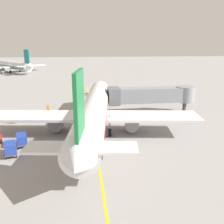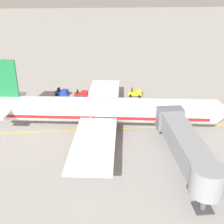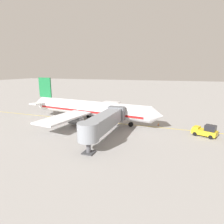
{
  "view_description": "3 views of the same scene",
  "coord_description": "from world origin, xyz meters",
  "px_view_note": "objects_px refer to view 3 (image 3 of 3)",
  "views": [
    {
      "loc": [
        -1.54,
        -34.33,
        12.79
      ],
      "look_at": [
        2.63,
        -0.24,
        3.15
      ],
      "focal_mm": 39.79,
      "sensor_mm": 36.0,
      "label": 1
    },
    {
      "loc": [
        39.0,
        -1.68,
        20.94
      ],
      "look_at": [
        1.89,
        1.43,
        3.71
      ],
      "focal_mm": 46.47,
      "sensor_mm": 36.0,
      "label": 2
    },
    {
      "loc": [
        42.23,
        22.01,
        12.7
      ],
      "look_at": [
        -0.62,
        6.46,
        2.57
      ],
      "focal_mm": 30.38,
      "sensor_mm": 36.0,
      "label": 3
    }
  ],
  "objects_px": {
    "baggage_tug_lead": "(128,110)",
    "safety_cone_nose_left": "(158,124)",
    "baggage_tug_trailing": "(97,108)",
    "jet_bridge": "(104,121)",
    "baggage_cart_second_in_train": "(84,108)",
    "safety_cone_nose_right": "(144,118)",
    "baggage_cart_front": "(91,109)",
    "parked_airliner": "(89,108)",
    "ground_crew_wing_walker": "(138,114)",
    "pushback_tractor": "(205,131)",
    "baggage_tug_spare": "(89,106)"
  },
  "relations": [
    {
      "from": "baggage_tug_lead",
      "to": "safety_cone_nose_left",
      "type": "relative_size",
      "value": 4.63
    },
    {
      "from": "baggage_tug_trailing",
      "to": "safety_cone_nose_left",
      "type": "relative_size",
      "value": 4.49
    },
    {
      "from": "jet_bridge",
      "to": "baggage_tug_trailing",
      "type": "relative_size",
      "value": 6.12
    },
    {
      "from": "baggage_cart_second_in_train",
      "to": "safety_cone_nose_right",
      "type": "distance_m",
      "value": 20.38
    },
    {
      "from": "baggage_cart_front",
      "to": "parked_airliner",
      "type": "bearing_deg",
      "value": 24.07
    },
    {
      "from": "baggage_tug_lead",
      "to": "baggage_tug_trailing",
      "type": "relative_size",
      "value": 1.03
    },
    {
      "from": "baggage_tug_lead",
      "to": "ground_crew_wing_walker",
      "type": "height_order",
      "value": "ground_crew_wing_walker"
    },
    {
      "from": "baggage_tug_lead",
      "to": "baggage_tug_trailing",
      "type": "xyz_separation_m",
      "value": [
        -0.04,
        -10.49,
        0.0
      ]
    },
    {
      "from": "parked_airliner",
      "to": "jet_bridge",
      "type": "xyz_separation_m",
      "value": [
        11.06,
        8.73,
        0.27
      ]
    },
    {
      "from": "baggage_cart_front",
      "to": "baggage_tug_trailing",
      "type": "bearing_deg",
      "value": 170.91
    },
    {
      "from": "jet_bridge",
      "to": "baggage_cart_front",
      "type": "distance_m",
      "value": 24.41
    },
    {
      "from": "baggage_tug_trailing",
      "to": "safety_cone_nose_left",
      "type": "height_order",
      "value": "baggage_tug_trailing"
    },
    {
      "from": "pushback_tractor",
      "to": "ground_crew_wing_walker",
      "type": "xyz_separation_m",
      "value": [
        -10.81,
        -15.79,
        -0.15
      ]
    },
    {
      "from": "baggage_tug_lead",
      "to": "baggage_tug_trailing",
      "type": "distance_m",
      "value": 10.49
    },
    {
      "from": "parked_airliner",
      "to": "baggage_cart_second_in_train",
      "type": "xyz_separation_m",
      "value": [
        -10.13,
        -6.92,
        -2.24
      ]
    },
    {
      "from": "baggage_tug_spare",
      "to": "safety_cone_nose_right",
      "type": "xyz_separation_m",
      "value": [
        8.45,
        20.4,
        -0.42
      ]
    },
    {
      "from": "parked_airliner",
      "to": "pushback_tractor",
      "type": "xyz_separation_m",
      "value": [
        2.83,
        26.66,
        -2.09
      ]
    },
    {
      "from": "jet_bridge",
      "to": "baggage_tug_lead",
      "type": "height_order",
      "value": "jet_bridge"
    },
    {
      "from": "baggage_cart_front",
      "to": "safety_cone_nose_left",
      "type": "distance_m",
      "value": 22.79
    },
    {
      "from": "pushback_tractor",
      "to": "safety_cone_nose_right",
      "type": "bearing_deg",
      "value": -122.74
    },
    {
      "from": "parked_airliner",
      "to": "baggage_cart_front",
      "type": "height_order",
      "value": "parked_airliner"
    },
    {
      "from": "baggage_tug_lead",
      "to": "baggage_cart_second_in_train",
      "type": "xyz_separation_m",
      "value": [
        2.97,
        -13.77,
        0.24
      ]
    },
    {
      "from": "ground_crew_wing_walker",
      "to": "baggage_tug_lead",
      "type": "bearing_deg",
      "value": -141.77
    },
    {
      "from": "baggage_cart_second_in_train",
      "to": "safety_cone_nose_left",
      "type": "distance_m",
      "value": 25.54
    },
    {
      "from": "baggage_cart_second_in_train",
      "to": "jet_bridge",
      "type": "bearing_deg",
      "value": 36.47
    },
    {
      "from": "ground_crew_wing_walker",
      "to": "safety_cone_nose_left",
      "type": "relative_size",
      "value": 2.86
    },
    {
      "from": "jet_bridge",
      "to": "ground_crew_wing_walker",
      "type": "height_order",
      "value": "jet_bridge"
    },
    {
      "from": "parked_airliner",
      "to": "safety_cone_nose_right",
      "type": "xyz_separation_m",
      "value": [
        -5.95,
        13.01,
        -2.9
      ]
    },
    {
      "from": "jet_bridge",
      "to": "baggage_cart_second_in_train",
      "type": "bearing_deg",
      "value": -143.53
    },
    {
      "from": "baggage_tug_spare",
      "to": "safety_cone_nose_left",
      "type": "relative_size",
      "value": 4.7
    },
    {
      "from": "baggage_cart_second_in_train",
      "to": "safety_cone_nose_right",
      "type": "relative_size",
      "value": 5.05
    },
    {
      "from": "baggage_tug_lead",
      "to": "baggage_cart_front",
      "type": "distance_m",
      "value": 11.65
    },
    {
      "from": "pushback_tractor",
      "to": "baggage_tug_trailing",
      "type": "relative_size",
      "value": 1.85
    },
    {
      "from": "jet_bridge",
      "to": "safety_cone_nose_right",
      "type": "xyz_separation_m",
      "value": [
        -17.0,
        4.28,
        -3.17
      ]
    },
    {
      "from": "ground_crew_wing_walker",
      "to": "jet_bridge",
      "type": "bearing_deg",
      "value": -6.39
    },
    {
      "from": "jet_bridge",
      "to": "pushback_tractor",
      "type": "xyz_separation_m",
      "value": [
        -8.23,
        17.92,
        -2.36
      ]
    },
    {
      "from": "baggage_tug_lead",
      "to": "safety_cone_nose_right",
      "type": "relative_size",
      "value": 4.63
    },
    {
      "from": "baggage_tug_trailing",
      "to": "baggage_cart_front",
      "type": "xyz_separation_m",
      "value": [
        3.66,
        -0.58,
        0.24
      ]
    },
    {
      "from": "baggage_tug_spare",
      "to": "safety_cone_nose_right",
      "type": "height_order",
      "value": "baggage_tug_spare"
    },
    {
      "from": "safety_cone_nose_left",
      "to": "safety_cone_nose_right",
      "type": "relative_size",
      "value": 1.0
    },
    {
      "from": "pushback_tractor",
      "to": "baggage_tug_trailing",
      "type": "xyz_separation_m",
      "value": [
        -15.95,
        -30.3,
        -0.39
      ]
    },
    {
      "from": "parked_airliner",
      "to": "safety_cone_nose_right",
      "type": "relative_size",
      "value": 63.26
    },
    {
      "from": "jet_bridge",
      "to": "baggage_cart_second_in_train",
      "type": "xyz_separation_m",
      "value": [
        -21.18,
        -15.66,
        -2.51
      ]
    },
    {
      "from": "pushback_tractor",
      "to": "baggage_cart_front",
      "type": "height_order",
      "value": "pushback_tractor"
    },
    {
      "from": "parked_airliner",
      "to": "ground_crew_wing_walker",
      "type": "bearing_deg",
      "value": 126.33
    },
    {
      "from": "pushback_tractor",
      "to": "baggage_cart_second_in_train",
      "type": "relative_size",
      "value": 1.65
    },
    {
      "from": "ground_crew_wing_walker",
      "to": "safety_cone_nose_left",
      "type": "distance_m",
      "value": 8.92
    },
    {
      "from": "baggage_cart_front",
      "to": "safety_cone_nose_left",
      "type": "bearing_deg",
      "value": 70.17
    },
    {
      "from": "jet_bridge",
      "to": "baggage_tug_spare",
      "type": "bearing_deg",
      "value": -147.65
    },
    {
      "from": "parked_airliner",
      "to": "ground_crew_wing_walker",
      "type": "distance_m",
      "value": 13.67
    }
  ]
}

